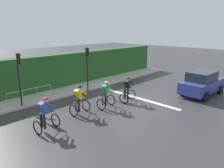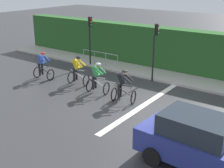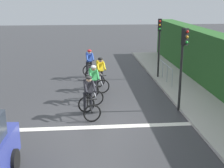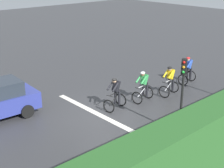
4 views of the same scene
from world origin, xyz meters
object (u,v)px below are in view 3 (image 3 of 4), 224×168
object	(u,v)px
cyclist_lead	(89,64)
traffic_light_near_crossing	(183,57)
cyclist_mid	(93,84)
cyclist_second	(100,74)
traffic_light_far_junction	(159,40)
pedestrian_railing_kerbside	(165,68)
cyclist_fourth	(89,97)

from	to	relation	value
cyclist_lead	traffic_light_near_crossing	size ratio (longest dim) A/B	0.50
cyclist_mid	traffic_light_near_crossing	world-z (taller)	traffic_light_near_crossing
cyclist_lead	cyclist_second	distance (m)	2.39
traffic_light_near_crossing	cyclist_mid	bearing A→B (deg)	157.07
traffic_light_near_crossing	traffic_light_far_junction	size ratio (longest dim) A/B	1.00
cyclist_lead	traffic_light_far_junction	distance (m)	4.11
cyclist_second	pedestrian_railing_kerbside	world-z (taller)	cyclist_second
pedestrian_railing_kerbside	traffic_light_far_junction	bearing A→B (deg)	110.39
cyclist_second	pedestrian_railing_kerbside	distance (m)	3.76
cyclist_second	cyclist_fourth	xyz separation A→B (m)	(-0.62, -3.49, 0.00)
cyclist_second	pedestrian_railing_kerbside	bearing A→B (deg)	18.60
cyclist_lead	cyclist_mid	world-z (taller)	same
cyclist_second	traffic_light_near_crossing	world-z (taller)	traffic_light_near_crossing
cyclist_lead	traffic_light_near_crossing	xyz separation A→B (m)	(3.56, -5.52, 1.43)
cyclist_mid	traffic_light_near_crossing	size ratio (longest dim) A/B	0.50
cyclist_lead	pedestrian_railing_kerbside	xyz separation A→B (m)	(4.05, -1.14, -0.03)
cyclist_mid	traffic_light_near_crossing	bearing A→B (deg)	-22.93
cyclist_second	traffic_light_far_junction	distance (m)	4.06
traffic_light_near_crossing	pedestrian_railing_kerbside	world-z (taller)	traffic_light_near_crossing
cyclist_mid	cyclist_second	bearing A→B (deg)	77.20
cyclist_mid	pedestrian_railing_kerbside	distance (m)	4.91
cyclist_second	traffic_light_far_junction	world-z (taller)	traffic_light_far_junction
pedestrian_railing_kerbside	traffic_light_near_crossing	bearing A→B (deg)	-96.41
cyclist_mid	traffic_light_far_junction	bearing A→B (deg)	43.47
traffic_light_near_crossing	pedestrian_railing_kerbside	xyz separation A→B (m)	(0.49, 4.38, -1.46)
cyclist_second	cyclist_mid	world-z (taller)	same
cyclist_lead	cyclist_fourth	size ratio (longest dim) A/B	1.00
cyclist_fourth	pedestrian_railing_kerbside	world-z (taller)	cyclist_fourth
cyclist_fourth	traffic_light_far_junction	distance (m)	6.77
cyclist_lead	cyclist_mid	bearing A→B (deg)	-88.70
cyclist_mid	traffic_light_near_crossing	distance (m)	4.02
traffic_light_far_junction	pedestrian_railing_kerbside	size ratio (longest dim) A/B	1.13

